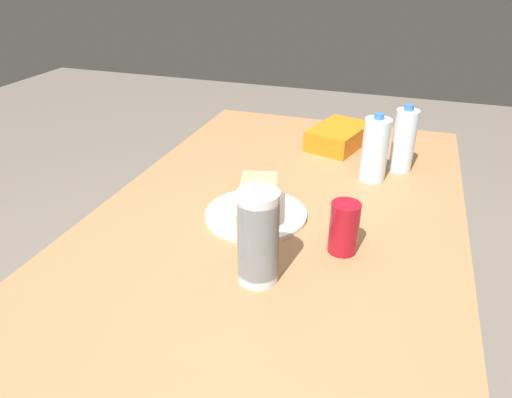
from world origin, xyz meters
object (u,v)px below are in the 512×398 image
(soda_can_red, at_px, (344,228))
(sandwich, at_px, (257,199))
(plastic_cup_stack, at_px, (258,237))
(water_bottle_spare, at_px, (404,140))
(chip_bag, at_px, (339,136))
(water_bottle_tall, at_px, (375,149))
(paper_plate, at_px, (256,214))
(dining_table, at_px, (264,264))

(soda_can_red, bearing_deg, sandwich, -109.81)
(sandwich, distance_m, plastic_cup_stack, 0.25)
(water_bottle_spare, bearing_deg, soda_can_red, -11.07)
(plastic_cup_stack, bearing_deg, soda_can_red, 135.68)
(chip_bag, distance_m, water_bottle_tall, 0.27)
(plastic_cup_stack, bearing_deg, chip_bag, 177.68)
(water_bottle_tall, bearing_deg, water_bottle_spare, 141.10)
(soda_can_red, height_order, plastic_cup_stack, plastic_cup_stack)
(sandwich, distance_m, water_bottle_tall, 0.41)
(sandwich, bearing_deg, plastic_cup_stack, 19.23)
(sandwich, relative_size, plastic_cup_stack, 0.97)
(paper_plate, distance_m, water_bottle_tall, 0.42)
(sandwich, relative_size, soda_can_red, 1.62)
(dining_table, relative_size, sandwich, 8.99)
(paper_plate, xyz_separation_m, water_bottle_spare, (-0.41, 0.33, 0.09))
(sandwich, bearing_deg, chip_bag, 168.27)
(sandwich, height_order, water_bottle_tall, water_bottle_tall)
(dining_table, height_order, chip_bag, chip_bag)
(sandwich, xyz_separation_m, water_bottle_tall, (-0.32, 0.25, 0.04))
(sandwich, height_order, soda_can_red, soda_can_red)
(sandwich, relative_size, water_bottle_spare, 0.96)
(sandwich, height_order, chip_bag, sandwich)
(paper_plate, bearing_deg, sandwich, 41.66)
(water_bottle_tall, bearing_deg, soda_can_red, -3.14)
(dining_table, bearing_deg, soda_can_red, 88.95)
(paper_plate, bearing_deg, water_bottle_spare, 141.17)
(paper_plate, relative_size, soda_can_red, 2.13)
(paper_plate, height_order, plastic_cup_stack, plastic_cup_stack)
(water_bottle_spare, bearing_deg, plastic_cup_stack, -20.74)
(plastic_cup_stack, bearing_deg, dining_table, -167.33)
(soda_can_red, relative_size, chip_bag, 0.53)
(paper_plate, relative_size, water_bottle_spare, 1.26)
(paper_plate, height_order, water_bottle_tall, water_bottle_tall)
(soda_can_red, bearing_deg, chip_bag, -169.50)
(dining_table, distance_m, soda_can_red, 0.23)
(dining_table, bearing_deg, sandwich, -149.43)
(chip_bag, distance_m, plastic_cup_stack, 0.79)
(chip_bag, xyz_separation_m, water_bottle_spare, (0.13, 0.22, 0.06))
(soda_can_red, relative_size, water_bottle_spare, 0.59)
(water_bottle_tall, height_order, plastic_cup_stack, plastic_cup_stack)
(chip_bag, bearing_deg, soda_can_red, -153.22)
(chip_bag, bearing_deg, water_bottle_spare, -105.69)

